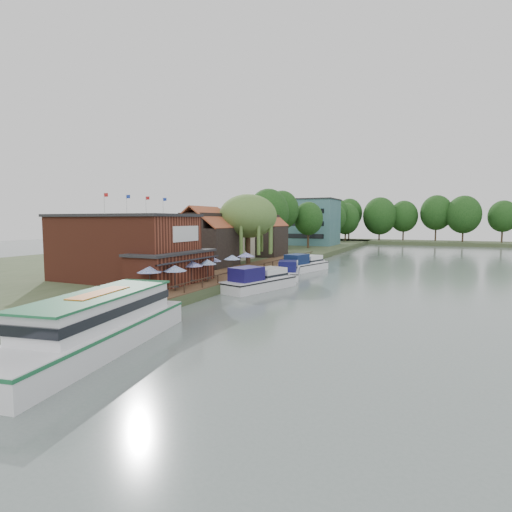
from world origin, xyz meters
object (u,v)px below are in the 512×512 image
at_px(hotel_block, 291,222).
at_px(cottage_c, 264,233).
at_px(pub, 138,248).
at_px(cottage_b, 221,234).
at_px(tour_boat, 92,323).
at_px(cruiser_0, 259,278).
at_px(cruiser_2, 304,262).
at_px(umbrella_6, 246,261).
at_px(cottage_a, 204,237).
at_px(willow, 248,230).
at_px(swan, 144,319).
at_px(cruiser_1, 289,268).
at_px(umbrella_0, 150,279).
at_px(umbrella_3, 207,270).
at_px(umbrella_4, 212,267).
at_px(umbrella_2, 192,272).
at_px(umbrella_1, 175,278).
at_px(umbrella_5, 232,265).

height_order(hotel_block, cottage_c, hotel_block).
height_order(pub, cottage_b, cottage_b).
distance_m(cottage_c, tour_boat, 52.13).
bearing_deg(cruiser_0, cottage_c, 129.05).
height_order(cottage_c, cruiser_2, cottage_c).
relative_size(cottage_c, cruiser_2, 0.79).
bearing_deg(umbrella_6, cruiser_2, 69.53).
xyz_separation_m(pub, cottage_c, (0.00, 34.00, 0.60)).
distance_m(cottage_a, umbrella_6, 8.74).
bearing_deg(willow, swan, -78.82).
bearing_deg(cruiser_1, cottage_a, 168.58).
relative_size(umbrella_0, umbrella_3, 1.00).
distance_m(umbrella_4, umbrella_6, 7.03).
height_order(pub, cottage_c, cottage_c).
bearing_deg(cruiser_0, umbrella_6, 143.11).
bearing_deg(umbrella_6, cottage_a, 162.14).
bearing_deg(hotel_block, umbrella_2, -78.37).
xyz_separation_m(cottage_c, tour_boat, (11.19, -50.79, -3.57)).
relative_size(cottage_b, cottage_c, 1.13).
distance_m(hotel_block, cruiser_1, 58.45).
height_order(umbrella_0, umbrella_6, same).
relative_size(cottage_a, swan, 19.55).
relative_size(cottage_c, tour_boat, 0.55).
height_order(cottage_a, umbrella_6, cottage_a).
bearing_deg(umbrella_2, pub, -175.38).
relative_size(umbrella_1, tour_boat, 0.15).
bearing_deg(cottage_a, pub, -86.19).
xyz_separation_m(hotel_block, cruiser_0, (19.54, -64.88, -5.83)).
distance_m(cottage_c, cruiser_0, 30.43).
bearing_deg(cottage_a, cruiser_0, -35.32).
bearing_deg(cottage_a, cottage_b, 106.70).
relative_size(umbrella_2, umbrella_6, 1.01).
distance_m(umbrella_1, cruiser_1, 20.06).
distance_m(umbrella_0, cruiser_2, 29.41).
bearing_deg(cottage_b, umbrella_1, -68.32).
xyz_separation_m(umbrella_0, umbrella_6, (1.03, 17.61, 0.00)).
xyz_separation_m(umbrella_3, cruiser_2, (3.96, 21.18, -0.97)).
relative_size(cottage_a, umbrella_2, 3.58).
distance_m(hotel_block, willow, 52.29).
relative_size(cottage_b, umbrella_1, 4.04).
bearing_deg(tour_boat, umbrella_5, 89.10).
relative_size(willow, umbrella_5, 4.39).
bearing_deg(umbrella_3, umbrella_6, 91.52).
xyz_separation_m(hotel_block, umbrella_3, (15.08, -68.39, -4.86)).
relative_size(pub, umbrella_3, 8.42).
distance_m(umbrella_4, swan, 16.39).
bearing_deg(swan, umbrella_0, 125.41).
bearing_deg(cruiser_0, willow, 136.64).
bearing_deg(willow, cottage_c, 104.04).
bearing_deg(umbrella_3, tour_boat, -78.06).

